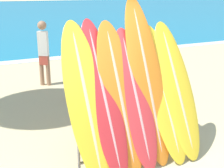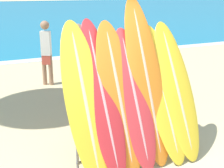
# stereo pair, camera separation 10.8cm
# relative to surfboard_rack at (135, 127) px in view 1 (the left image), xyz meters

# --- Properties ---
(surfboard_rack) EXTENTS (1.88, 0.04, 0.96)m
(surfboard_rack) POSITION_rel_surfboard_rack_xyz_m (0.00, 0.00, 0.00)
(surfboard_rack) COLOR slate
(surfboard_rack) RESTS_ON ground_plane
(surfboard_slot_0) EXTENTS (0.57, 1.19, 2.14)m
(surfboard_slot_0) POSITION_rel_surfboard_rack_xyz_m (-0.77, 0.04, 0.55)
(surfboard_slot_0) COLOR yellow
(surfboard_slot_0) RESTS_ON ground_plane
(surfboard_slot_1) EXTENTS (0.49, 1.27, 2.15)m
(surfboard_slot_1) POSITION_rel_surfboard_rack_xyz_m (-0.50, 0.04, 0.56)
(surfboard_slot_1) COLOR red
(surfboard_slot_1) RESTS_ON ground_plane
(surfboard_slot_2) EXTENTS (0.57, 1.08, 2.11)m
(surfboard_slot_2) POSITION_rel_surfboard_rack_xyz_m (-0.25, 0.03, 0.54)
(surfboard_slot_2) COLOR orange
(surfboard_slot_2) RESTS_ON ground_plane
(surfboard_slot_3) EXTENTS (0.52, 1.07, 2.00)m
(surfboard_slot_3) POSITION_rel_surfboard_rack_xyz_m (-0.00, -0.01, 0.48)
(surfboard_slot_3) COLOR red
(surfboard_slot_3) RESTS_ON ground_plane
(surfboard_slot_4) EXTENTS (0.55, 1.16, 2.46)m
(surfboard_slot_4) POSITION_rel_surfboard_rack_xyz_m (0.26, 0.10, 0.71)
(surfboard_slot_4) COLOR orange
(surfboard_slot_4) RESTS_ON ground_plane
(surfboard_slot_5) EXTENTS (0.55, 1.13, 2.01)m
(surfboard_slot_5) POSITION_rel_surfboard_rack_xyz_m (0.51, 0.01, 0.49)
(surfboard_slot_5) COLOR yellow
(surfboard_slot_5) RESTS_ON ground_plane
(surfboard_slot_6) EXTENTS (0.57, 1.17, 2.06)m
(surfboard_slot_6) POSITION_rel_surfboard_rack_xyz_m (0.76, 0.00, 0.51)
(surfboard_slot_6) COLOR yellow
(surfboard_slot_6) RESTS_ON ground_plane
(person_near_water) EXTENTS (0.26, 0.31, 1.80)m
(person_near_water) POSITION_rel_surfboard_rack_xyz_m (0.14, 2.96, 0.46)
(person_near_water) COLOR #A87A5B
(person_near_water) RESTS_ON ground_plane
(person_mid_beach) EXTENTS (0.30, 0.27, 1.75)m
(person_mid_beach) POSITION_rel_surfboard_rack_xyz_m (-0.28, 4.43, 0.44)
(person_mid_beach) COLOR #A87A5B
(person_mid_beach) RESTS_ON ground_plane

